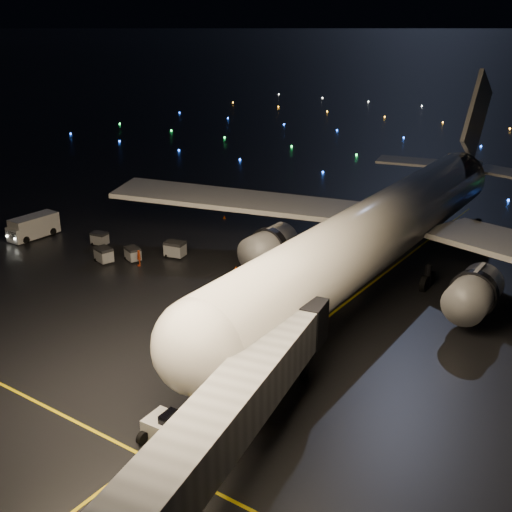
% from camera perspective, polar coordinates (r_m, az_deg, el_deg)
% --- Properties ---
extents(lane_centre, '(0.25, 80.00, 0.02)m').
position_cam_1_polar(lane_centre, '(59.80, 7.00, -4.94)').
color(lane_centre, yellow).
rests_on(lane_centre, ground).
extents(airliner, '(67.87, 64.58, 18.97)m').
position_cam_1_polar(airliner, '(66.58, 12.37, 6.14)').
color(airliner, silver).
rests_on(airliner, ground).
extents(pushback_tug, '(4.03, 2.25, 1.88)m').
position_cam_1_polar(pushback_tug, '(42.97, -7.30, -14.88)').
color(pushback_tug, silver).
rests_on(pushback_tug, ground).
extents(belt_loader, '(6.83, 2.88, 3.21)m').
position_cam_1_polar(belt_loader, '(55.23, -1.15, -5.22)').
color(belt_loader, silver).
rests_on(belt_loader, ground).
extents(service_truck, '(2.51, 7.43, 2.72)m').
position_cam_1_polar(service_truck, '(82.89, -19.09, 2.51)').
color(service_truck, silver).
rests_on(service_truck, ground).
extents(crew_c, '(1.06, 1.07, 1.82)m').
position_cam_1_polar(crew_c, '(70.65, -10.36, -0.17)').
color(crew_c, '#E14E18').
rests_on(crew_c, ground).
extents(safety_cone_0, '(0.48, 0.48, 0.54)m').
position_cam_1_polar(safety_cone_0, '(68.44, -1.80, -1.10)').
color(safety_cone_0, '#EE530C').
rests_on(safety_cone_0, ground).
extents(safety_cone_1, '(0.48, 0.48, 0.51)m').
position_cam_1_polar(safety_cone_1, '(66.43, 4.59, -1.88)').
color(safety_cone_1, '#EE530C').
rests_on(safety_cone_1, ground).
extents(safety_cone_2, '(0.53, 0.53, 0.55)m').
position_cam_1_polar(safety_cone_2, '(72.13, -0.22, 0.10)').
color(safety_cone_2, '#EE530C').
rests_on(safety_cone_2, ground).
extents(safety_cone_3, '(0.53, 0.53, 0.49)m').
position_cam_1_polar(safety_cone_3, '(85.81, -2.84, 3.50)').
color(safety_cone_3, '#EE530C').
rests_on(safety_cone_3, ground).
extents(taxiway_lights, '(164.00, 92.00, 0.36)m').
position_cam_1_polar(taxiway_lights, '(146.03, 19.89, 9.58)').
color(taxiway_lights, black).
rests_on(taxiway_lights, ground).
extents(baggage_cart_0, '(2.41, 1.90, 1.83)m').
position_cam_1_polar(baggage_cart_0, '(72.51, -7.21, 0.58)').
color(baggage_cart_0, gray).
rests_on(baggage_cart_0, ground).
extents(baggage_cart_1, '(2.16, 1.84, 1.55)m').
position_cam_1_polar(baggage_cart_1, '(72.25, -10.90, 0.16)').
color(baggage_cart_1, gray).
rests_on(baggage_cart_1, ground).
extents(baggage_cart_2, '(2.30, 1.87, 1.71)m').
position_cam_1_polar(baggage_cart_2, '(72.44, -13.38, 0.08)').
color(baggage_cart_2, gray).
rests_on(baggage_cart_2, ground).
extents(baggage_cart_3, '(2.00, 1.54, 1.55)m').
position_cam_1_polar(baggage_cart_3, '(77.98, -13.72, 1.50)').
color(baggage_cart_3, gray).
rests_on(baggage_cart_3, ground).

